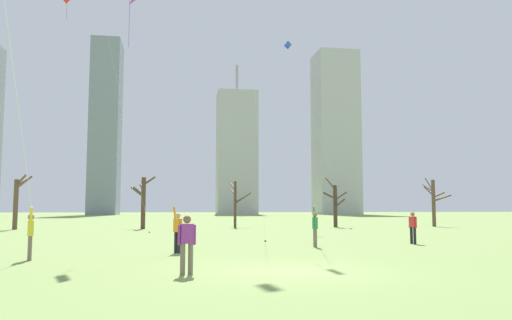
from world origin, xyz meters
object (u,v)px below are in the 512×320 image
object	(u,v)px
bare_tree_left_of_center	(434,200)
kite_flyer_midfield_right_green	(23,175)
kite_flyer_foreground_left_teal	(303,143)
bystander_watching_nearby	(413,226)
bystander_strolling_midfield	(187,242)
bare_tree_leftmost	(17,200)
kite_flyer_midfield_left_purple	(165,157)
distant_kite_high_overhead_red	(53,28)
bare_tree_far_right_edge	(335,204)
bare_tree_rightmost	(143,199)
distant_kite_low_near_trees_blue	(294,63)
bare_tree_right_of_center	(236,202)

from	to	relation	value
bare_tree_left_of_center	kite_flyer_midfield_right_green	bearing A→B (deg)	-134.69
kite_flyer_foreground_left_teal	bystander_watching_nearby	distance (m)	7.03
bystander_strolling_midfield	bare_tree_leftmost	bearing A→B (deg)	113.57
kite_flyer_midfield_left_purple	distant_kite_high_overhead_red	world-z (taller)	distant_kite_high_overhead_red
kite_flyer_midfield_right_green	bare_tree_far_right_edge	distance (m)	35.85
kite_flyer_midfield_right_green	distant_kite_high_overhead_red	size ratio (longest dim) A/B	0.74
bystander_strolling_midfield	bare_tree_far_right_edge	world-z (taller)	bare_tree_far_right_edge
bare_tree_rightmost	kite_flyer_midfield_right_green	bearing A→B (deg)	-93.49
distant_kite_low_near_trees_blue	bare_tree_leftmost	distance (m)	27.22
distant_kite_low_near_trees_blue	distant_kite_high_overhead_red	bearing A→B (deg)	-147.38
bystander_strolling_midfield	kite_flyer_midfield_left_purple	bearing A→B (deg)	96.15
kite_flyer_midfield_left_purple	bare_tree_rightmost	xyz separation A→B (m)	(-2.46, 23.76, -1.42)
kite_flyer_midfield_left_purple	bare_tree_right_of_center	xyz separation A→B (m)	(5.91, 25.30, -1.66)
kite_flyer_foreground_left_teal	bystander_strolling_midfield	world-z (taller)	kite_flyer_foreground_left_teal
bystander_watching_nearby	bare_tree_left_of_center	bearing A→B (deg)	59.61
distant_kite_high_overhead_red	bare_tree_right_of_center	size ratio (longest dim) A/B	3.66
distant_kite_low_near_trees_blue	bare_tree_left_of_center	xyz separation A→B (m)	(14.44, 1.88, -12.67)
distant_kite_high_overhead_red	bare_tree_right_of_center	world-z (taller)	distant_kite_high_overhead_red
bare_tree_leftmost	bare_tree_rightmost	size ratio (longest dim) A/B	1.01
distant_kite_high_overhead_red	bare_tree_right_of_center	distance (m)	22.34
bystander_strolling_midfield	distant_kite_high_overhead_red	xyz separation A→B (m)	(-8.34, 18.81, 12.37)
bare_tree_right_of_center	bare_tree_far_right_edge	bearing A→B (deg)	-2.66
bare_tree_far_right_edge	bare_tree_right_of_center	bearing A→B (deg)	177.34
kite_flyer_midfield_left_purple	distant_kite_low_near_trees_blue	bearing A→B (deg)	64.35
kite_flyer_midfield_right_green	distant_kite_high_overhead_red	world-z (taller)	distant_kite_high_overhead_red
kite_flyer_foreground_left_teal	kite_flyer_midfield_left_purple	size ratio (longest dim) A/B	1.52
bare_tree_leftmost	bare_tree_rightmost	bearing A→B (deg)	-1.17
bare_tree_leftmost	bare_tree_right_of_center	bearing A→B (deg)	3.98
kite_flyer_foreground_left_teal	bare_tree_far_right_edge	xyz separation A→B (m)	(8.62, 21.97, -2.93)
kite_flyer_midfield_right_green	bare_tree_far_right_edge	size ratio (longest dim) A/B	2.50
bystander_strolling_midfield	bare_tree_left_of_center	world-z (taller)	bare_tree_left_of_center
bystander_strolling_midfield	bare_tree_rightmost	bearing A→B (deg)	95.97
distant_kite_low_near_trees_blue	bare_tree_leftmost	bearing A→B (deg)	177.82
bare_tree_far_right_edge	kite_flyer_midfield_left_purple	bearing A→B (deg)	-121.81
kite_flyer_foreground_left_teal	distant_kite_high_overhead_red	world-z (taller)	kite_flyer_foreground_left_teal
distant_kite_low_near_trees_blue	distant_kite_high_overhead_red	size ratio (longest dim) A/B	1.11
bare_tree_rightmost	bystander_watching_nearby	bearing A→B (deg)	-54.89
distant_kite_high_overhead_red	bare_tree_rightmost	xyz separation A→B (m)	(5.05, 12.60, -10.69)
bystander_strolling_midfield	bare_tree_right_of_center	distance (m)	33.36
kite_flyer_foreground_left_teal	kite_flyer_midfield_right_green	distance (m)	13.81
kite_flyer_foreground_left_teal	bare_tree_leftmost	world-z (taller)	kite_flyer_foreground_left_teal
distant_kite_low_near_trees_blue	bare_tree_leftmost	size ratio (longest dim) A/B	3.75
bare_tree_far_right_edge	kite_flyer_midfield_right_green	bearing A→B (deg)	-123.23
distant_kite_low_near_trees_blue	bare_tree_left_of_center	world-z (taller)	distant_kite_low_near_trees_blue
bystander_watching_nearby	distant_kite_high_overhead_red	distance (m)	24.97
bystander_watching_nearby	bare_tree_rightmost	size ratio (longest dim) A/B	0.35
kite_flyer_midfield_left_purple	bystander_watching_nearby	size ratio (longest dim) A/B	7.96
distant_kite_low_near_trees_blue	distant_kite_high_overhead_red	world-z (taller)	distant_kite_low_near_trees_blue
bare_tree_right_of_center	distant_kite_high_overhead_red	bearing A→B (deg)	-133.53
bare_tree_far_right_edge	kite_flyer_foreground_left_teal	bearing A→B (deg)	-111.41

